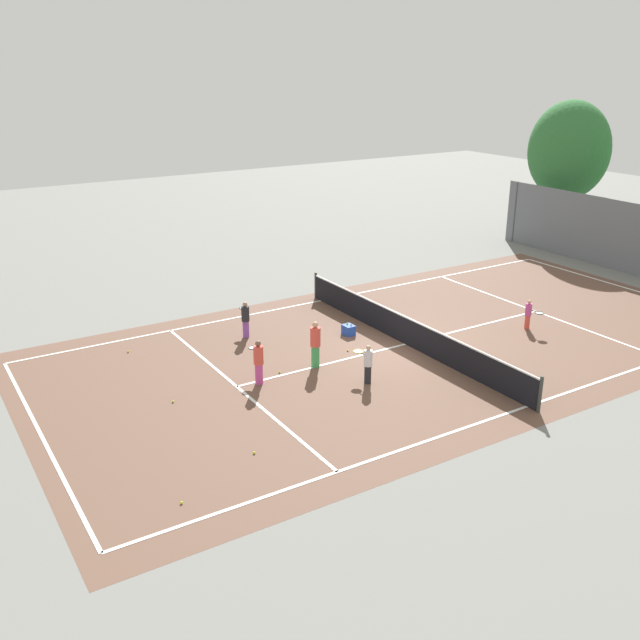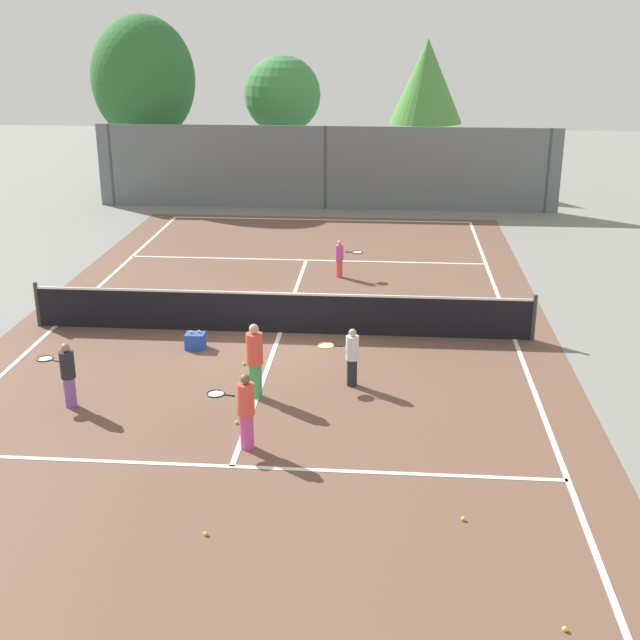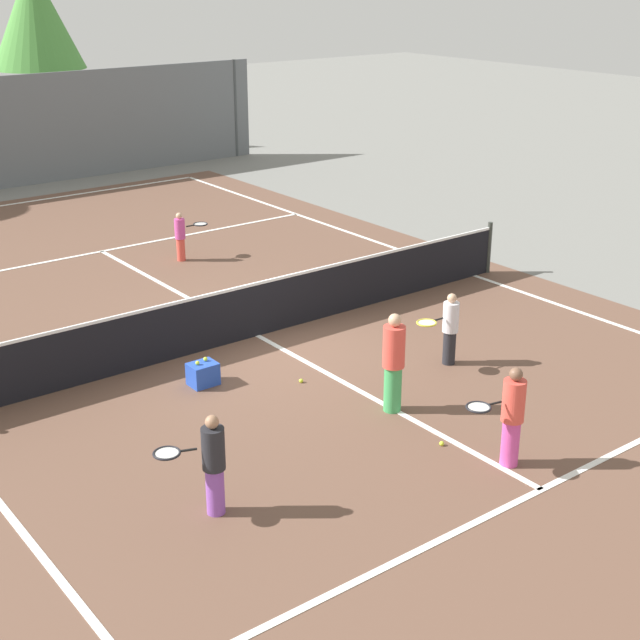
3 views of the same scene
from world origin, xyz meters
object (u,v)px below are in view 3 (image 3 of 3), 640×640
Objects in this scene: tennis_ball_0 at (442,444)px; tennis_ball_2 at (301,381)px; player_2 at (449,328)px; player_3 at (393,362)px; ball_crate at (203,374)px; player_4 at (212,463)px; player_0 at (182,235)px; player_1 at (511,416)px.

tennis_ball_2 is (-0.33, 2.79, 0.00)m from tennis_ball_0.
player_2 is 1.97m from player_3.
ball_crate reaches higher than tennis_ball_2.
tennis_ball_2 is (2.99, 2.31, -0.64)m from player_4.
tennis_ball_2 is at bearing 96.83° from tennis_ball_0.
player_0 is at bearing 81.88° from player_3.
tennis_ball_2 is at bearing -34.95° from ball_crate.
player_0 is at bearing 84.35° from player_1.
player_3 is 1.82m from tennis_ball_2.
ball_crate is (1.74, 3.19, -0.50)m from player_4.
tennis_ball_0 is 1.00× the size of tennis_ball_2.
player_2 is at bearing 59.07° from player_1.
player_1 is at bearing -79.82° from tennis_ball_2.
player_2 is 5.52m from player_4.
player_3 is 3.57m from player_4.
player_2 is 2.83× the size of ball_crate.
player_0 is 10.47m from player_1.
player_4 is 19.72× the size of tennis_ball_0.
player_2 reaches higher than tennis_ball_2.
player_1 is at bearing -69.81° from tennis_ball_0.
player_0 is 9.64m from tennis_ball_0.
player_1 reaches higher than ball_crate.
player_0 is at bearing 81.90° from tennis_ball_0.
player_1 is at bearing -85.70° from player_3.
tennis_ball_0 is at bearing -83.17° from tennis_ball_2.
player_4 reaches higher than ball_crate.
player_0 is at bearing 94.88° from player_2.
tennis_ball_0 is at bearing -136.32° from player_2.
tennis_ball_0 is at bearing -8.25° from player_4.
player_3 is at bearing 82.07° from tennis_ball_0.
player_3 reaches higher than player_4.
ball_crate is at bearing 125.55° from player_3.
player_2 is 2.84m from tennis_ball_0.
ball_crate is 6.54× the size of tennis_ball_0.
player_3 reaches higher than tennis_ball_0.
player_2 is at bearing -85.12° from player_0.
player_3 is 1.17× the size of player_4.
tennis_ball_2 is (-0.50, 1.58, -0.75)m from player_3.
player_4 reaches higher than player_2.
player_4 is 3.42m from tennis_ball_0.
player_0 reaches higher than ball_crate.
player_4 reaches higher than player_0.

